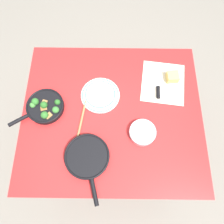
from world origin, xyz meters
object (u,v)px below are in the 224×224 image
object	(u,v)px
skillet_broccoli	(45,107)
wooden_spoon	(78,134)
cheese_block	(172,77)
prep_bowl_steel	(142,133)
dinner_plate_stack	(100,95)
skillet_eggs	(87,157)
grater_knife	(158,87)

from	to	relation	value
skillet_broccoli	wooden_spoon	size ratio (longest dim) A/B	0.82
wooden_spoon	cheese_block	xyz separation A→B (m)	(-0.60, -0.39, 0.02)
skillet_broccoli	cheese_block	bearing A→B (deg)	163.50
skillet_broccoli	prep_bowl_steel	bearing A→B (deg)	133.79
skillet_broccoli	dinner_plate_stack	xyz separation A→B (m)	(-0.35, -0.09, -0.01)
skillet_eggs	prep_bowl_steel	size ratio (longest dim) A/B	2.45
skillet_broccoli	prep_bowl_steel	xyz separation A→B (m)	(-0.61, 0.16, -0.01)
cheese_block	dinner_plate_stack	bearing A→B (deg)	15.23
skillet_broccoli	cheese_block	xyz separation A→B (m)	(-0.82, -0.22, -0.00)
grater_knife	cheese_block	distance (m)	0.12
skillet_broccoli	dinner_plate_stack	world-z (taller)	skillet_broccoli
skillet_eggs	prep_bowl_steel	world-z (taller)	skillet_eggs
grater_knife	prep_bowl_steel	size ratio (longest dim) A/B	1.54
skillet_eggs	grater_knife	world-z (taller)	skillet_eggs
wooden_spoon	dinner_plate_stack	xyz separation A→B (m)	(-0.13, -0.26, 0.01)
prep_bowl_steel	skillet_eggs	bearing A→B (deg)	24.87
skillet_broccoli	grater_knife	bearing A→B (deg)	160.72
skillet_eggs	grater_knife	xyz separation A→B (m)	(-0.44, -0.47, -0.02)
skillet_broccoli	dinner_plate_stack	bearing A→B (deg)	163.54
grater_knife	prep_bowl_steel	distance (m)	0.34
prep_bowl_steel	skillet_broccoli	bearing A→B (deg)	-14.45
dinner_plate_stack	grater_knife	bearing A→B (deg)	-170.11
cheese_block	prep_bowl_steel	world-z (taller)	cheese_block
skillet_eggs	dinner_plate_stack	bearing A→B (deg)	157.12
skillet_broccoli	prep_bowl_steel	world-z (taller)	skillet_broccoli
grater_knife	cheese_block	world-z (taller)	cheese_block
cheese_block	dinner_plate_stack	size ratio (longest dim) A/B	0.32
dinner_plate_stack	wooden_spoon	bearing A→B (deg)	64.42
dinner_plate_stack	skillet_broccoli	bearing A→B (deg)	15.31
skillet_eggs	grater_knife	bearing A→B (deg)	122.31
skillet_eggs	grater_knife	size ratio (longest dim) A/B	1.59
skillet_eggs	dinner_plate_stack	size ratio (longest dim) A/B	1.55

